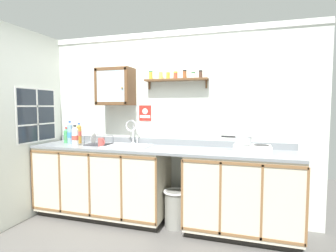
{
  "coord_description": "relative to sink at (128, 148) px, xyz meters",
  "views": [
    {
      "loc": [
        1.09,
        -2.81,
        1.47
      ],
      "look_at": [
        0.11,
        0.38,
        1.22
      ],
      "focal_mm": 28.41,
      "sensor_mm": 36.0,
      "label": 1
    }
  ],
  "objects": [
    {
      "name": "floor",
      "position": [
        0.41,
        -0.3,
        -0.93
      ],
      "size": [
        6.31,
        6.31,
        0.0
      ],
      "primitive_type": "plane",
      "color": "#565451",
      "rests_on": "ground"
    },
    {
      "name": "back_wall",
      "position": [
        0.41,
        0.3,
        0.3
      ],
      "size": [
        3.91,
        0.07,
        2.46
      ],
      "color": "silver",
      "rests_on": "ground"
    },
    {
      "name": "side_wall_left",
      "position": [
        -1.27,
        -0.61,
        0.29
      ],
      "size": [
        0.05,
        3.37,
        2.46
      ],
      "primitive_type": "cube",
      "color": "silver",
      "rests_on": "ground"
    },
    {
      "name": "lower_cabinet_run",
      "position": [
        -0.36,
        -0.04,
        -0.46
      ],
      "size": [
        1.76,
        0.63,
        0.93
      ],
      "color": "black",
      "rests_on": "ground"
    },
    {
      "name": "lower_cabinet_run_right",
      "position": [
        1.43,
        -0.04,
        -0.46
      ],
      "size": [
        1.26,
        0.63,
        0.93
      ],
      "color": "black",
      "rests_on": "ground"
    },
    {
      "name": "countertop",
      "position": [
        0.41,
        -0.04,
        0.01
      ],
      "size": [
        3.27,
        0.65,
        0.03
      ],
      "primitive_type": "cube",
      "color": "gray",
      "rests_on": "lower_cabinet_run"
    },
    {
      "name": "backsplash",
      "position": [
        0.41,
        0.26,
        0.06
      ],
      "size": [
        3.27,
        0.02,
        0.08
      ],
      "primitive_type": "cube",
      "color": "gray",
      "rests_on": "countertop"
    },
    {
      "name": "sink",
      "position": [
        0.0,
        0.0,
        0.0
      ],
      "size": [
        0.58,
        0.48,
        0.46
      ],
      "color": "silver",
      "rests_on": "countertop"
    },
    {
      "name": "hot_plate_stove",
      "position": [
        1.53,
        -0.02,
        0.07
      ],
      "size": [
        0.4,
        0.27,
        0.09
      ],
      "color": "silver",
      "rests_on": "countertop"
    },
    {
      "name": "saucepan",
      "position": [
        1.43,
        -0.0,
        0.16
      ],
      "size": [
        0.34,
        0.19,
        0.1
      ],
      "color": "silver",
      "rests_on": "hot_plate_stove"
    },
    {
      "name": "bottle_water_blue_0",
      "position": [
        -0.83,
        -0.07,
        0.17
      ],
      "size": [
        0.07,
        0.07,
        0.31
      ],
      "color": "#8CB7E0",
      "rests_on": "countertop"
    },
    {
      "name": "bottle_opaque_white_1",
      "position": [
        -0.69,
        -0.15,
        0.14
      ],
      "size": [
        0.08,
        0.08,
        0.27
      ],
      "color": "white",
      "rests_on": "countertop"
    },
    {
      "name": "bottle_juice_amber_2",
      "position": [
        -0.77,
        0.04,
        0.16
      ],
      "size": [
        0.06,
        0.06,
        0.28
      ],
      "color": "gold",
      "rests_on": "countertop"
    },
    {
      "name": "bottle_soda_green_3",
      "position": [
        -0.96,
        0.01,
        0.12
      ],
      "size": [
        0.07,
        0.07,
        0.22
      ],
      "color": "#4CB266",
      "rests_on": "countertop"
    },
    {
      "name": "dish_rack",
      "position": [
        -0.42,
        -0.02,
        0.05
      ],
      "size": [
        0.33,
        0.24,
        0.15
      ],
      "color": "#333338",
      "rests_on": "countertop"
    },
    {
      "name": "mug",
      "position": [
        -0.32,
        -0.11,
        0.08
      ],
      "size": [
        0.12,
        0.09,
        0.11
      ],
      "color": "#B24C47",
      "rests_on": "countertop"
    },
    {
      "name": "wall_cabinet",
      "position": [
        -0.24,
        0.14,
        0.8
      ],
      "size": [
        0.49,
        0.29,
        0.5
      ],
      "color": "brown"
    },
    {
      "name": "spice_shelf",
      "position": [
        0.58,
        0.2,
        0.9
      ],
      "size": [
        0.83,
        0.14,
        0.23
      ],
      "color": "brown"
    },
    {
      "name": "warning_sign",
      "position": [
        0.13,
        0.27,
        0.44
      ],
      "size": [
        0.18,
        0.01,
        0.21
      ],
      "color": "#B2261E"
    },
    {
      "name": "window",
      "position": [
        -1.24,
        -0.21,
        0.42
      ],
      "size": [
        0.03,
        0.68,
        0.73
      ],
      "color": "#262D38"
    },
    {
      "name": "trash_bin",
      "position": [
        0.66,
        -0.07,
        -0.7
      ],
      "size": [
        0.29,
        0.29,
        0.45
      ],
      "color": "gray",
      "rests_on": "ground"
    }
  ]
}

